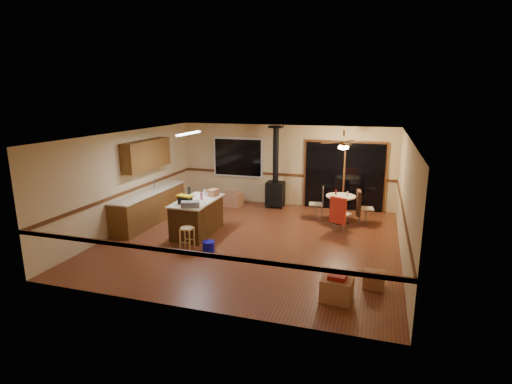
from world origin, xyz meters
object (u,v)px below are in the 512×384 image
at_px(box_under_window, 233,199).
at_px(box_corner_a, 337,289).
at_px(chair_left, 320,200).
at_px(chair_near, 338,210).
at_px(blue_bucket, 208,246).
at_px(toolbox_black, 185,200).
at_px(bar_stool, 187,239).
at_px(wood_stove, 275,185).
at_px(kitchen_island, 197,217).
at_px(chair_right, 360,203).
at_px(box_corner_b, 374,280).
at_px(dining_table, 340,204).
at_px(toolbox_grey, 190,204).

relative_size(box_under_window, box_corner_a, 1.06).
xyz_separation_m(chair_left, chair_near, (0.62, -0.98, 0.01)).
height_order(blue_bucket, chair_left, chair_left).
height_order(toolbox_black, bar_stool, toolbox_black).
height_order(blue_bucket, box_corner_a, box_corner_a).
distance_m(blue_bucket, box_under_window, 3.93).
height_order(chair_left, chair_near, same).
xyz_separation_m(wood_stove, box_corner_a, (2.53, -5.52, -0.53)).
height_order(wood_stove, toolbox_black, wood_stove).
relative_size(kitchen_island, box_corner_a, 3.18).
distance_m(blue_bucket, box_corner_a, 3.39).
distance_m(kitchen_island, toolbox_black, 0.69).
height_order(kitchen_island, toolbox_black, toolbox_black).
xyz_separation_m(bar_stool, chair_near, (3.21, 2.31, 0.32)).
relative_size(wood_stove, blue_bucket, 8.88).
relative_size(blue_bucket, chair_left, 0.55).
bearing_deg(chair_right, blue_bucket, -135.68).
height_order(blue_bucket, chair_right, chair_right).
relative_size(bar_stool, box_corner_b, 1.44).
distance_m(wood_stove, chair_right, 2.84).
height_order(kitchen_island, wood_stove, wood_stove).
relative_size(dining_table, chair_near, 1.17).
bearing_deg(toolbox_black, box_corner_a, -27.59).
xyz_separation_m(kitchen_island, box_corner_a, (3.83, -2.47, -0.25)).
distance_m(kitchen_island, chair_left, 3.59).
bearing_deg(blue_bucket, kitchen_island, 126.21).
relative_size(wood_stove, box_under_window, 4.50).
xyz_separation_m(toolbox_black, blue_bucket, (0.88, -0.63, -0.87)).
bearing_deg(box_under_window, box_corner_b, -45.51).
relative_size(wood_stove, box_corner_a, 4.77).
height_order(toolbox_black, box_under_window, toolbox_black).
bearing_deg(box_under_window, chair_near, -24.60).
bearing_deg(box_corner_b, chair_near, 108.22).
distance_m(bar_stool, chair_right, 4.90).
distance_m(chair_left, box_corner_a, 4.76).
bearing_deg(bar_stool, box_corner_a, -20.76).
relative_size(kitchen_island, bar_stool, 3.05).
distance_m(toolbox_black, chair_right, 4.80).
distance_m(dining_table, box_corner_b, 3.99).
bearing_deg(chair_near, wood_stove, 139.42).
bearing_deg(box_under_window, chair_right, -10.18).
height_order(dining_table, chair_right, chair_right).
relative_size(wood_stove, toolbox_grey, 5.81).
xyz_separation_m(chair_left, box_corner_a, (0.98, -4.64, -0.39)).
bearing_deg(box_under_window, box_corner_a, -53.64).
relative_size(blue_bucket, dining_table, 0.35).
height_order(chair_left, box_corner_a, chair_left).
relative_size(wood_stove, bar_stool, 4.57).
height_order(blue_bucket, dining_table, dining_table).
bearing_deg(toolbox_grey, chair_near, 28.67).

